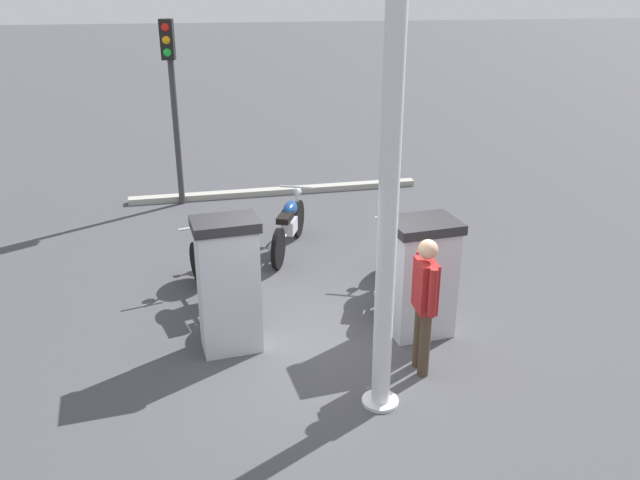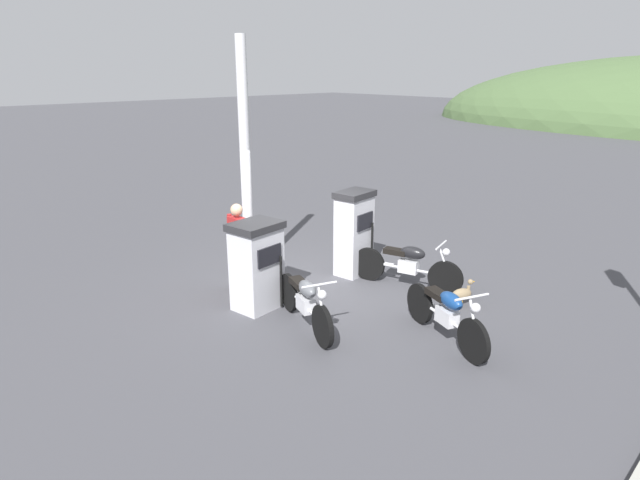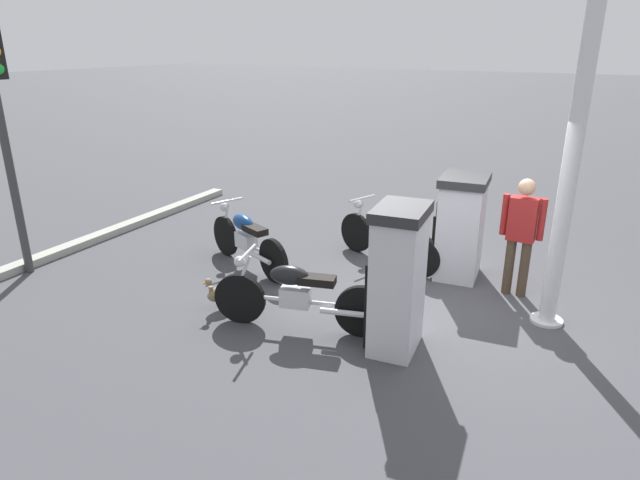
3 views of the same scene
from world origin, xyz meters
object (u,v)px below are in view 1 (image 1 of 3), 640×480
at_px(motorcycle_near_pump, 390,263).
at_px(wandering_duck, 210,256).
at_px(roadside_traffic_light, 172,81).
at_px(motorcycle_far_pump, 213,274).
at_px(attendant_person, 425,298).
at_px(canopy_support_pole, 388,211).
at_px(fuel_pump_far, 228,285).
at_px(fuel_pump_near, 421,276).
at_px(motorcycle_extra, 289,225).

height_order(motorcycle_near_pump, wandering_duck, motorcycle_near_pump).
relative_size(wandering_duck, roadside_traffic_light, 0.13).
relative_size(motorcycle_far_pump, attendant_person, 1.28).
height_order(motorcycle_far_pump, attendant_person, attendant_person).
xyz_separation_m(roadside_traffic_light, canopy_support_pole, (-7.07, -2.30, -0.24)).
height_order(roadside_traffic_light, canopy_support_pole, canopy_support_pole).
xyz_separation_m(attendant_person, roadside_traffic_light, (6.53, 2.92, 1.50)).
distance_m(fuel_pump_far, motorcycle_near_pump, 2.62).
height_order(fuel_pump_near, motorcycle_far_pump, fuel_pump_near).
bearing_deg(fuel_pump_near, wandering_duck, 47.99).
bearing_deg(wandering_duck, fuel_pump_far, -174.37).
bearing_deg(fuel_pump_far, attendant_person, -112.38).
bearing_deg(wandering_duck, motorcycle_extra, -67.25).
distance_m(motorcycle_far_pump, roadside_traffic_light, 4.89).
distance_m(fuel_pump_near, motorcycle_extra, 3.23).
height_order(wandering_duck, roadside_traffic_light, roadside_traffic_light).
relative_size(fuel_pump_near, fuel_pump_far, 0.90).
bearing_deg(canopy_support_pole, motorcycle_far_pump, 33.36).
height_order(fuel_pump_near, motorcycle_extra, fuel_pump_near).
bearing_deg(motorcycle_near_pump, wandering_duck, 64.21).
relative_size(motorcycle_far_pump, wandering_duck, 4.49).
height_order(fuel_pump_near, roadside_traffic_light, roadside_traffic_light).
relative_size(motorcycle_far_pump, roadside_traffic_light, 0.59).
bearing_deg(motorcycle_near_pump, fuel_pump_near, -176.03).
bearing_deg(canopy_support_pole, motorcycle_extra, 5.88).
distance_m(roadside_traffic_light, canopy_support_pole, 7.44).
bearing_deg(fuel_pump_near, roadside_traffic_light, 29.35).
distance_m(fuel_pump_near, fuel_pump_far, 2.41).
distance_m(fuel_pump_near, motorcycle_far_pump, 2.88).
bearing_deg(motorcycle_extra, canopy_support_pole, -174.12).
xyz_separation_m(motorcycle_far_pump, roadside_traffic_light, (4.44, 0.57, 1.99)).
distance_m(motorcycle_near_pump, wandering_duck, 2.86).
height_order(attendant_person, canopy_support_pole, canopy_support_pole).
bearing_deg(motorcycle_far_pump, attendant_person, -131.69).
bearing_deg(motorcycle_far_pump, motorcycle_extra, -36.54).
bearing_deg(motorcycle_extra, wandering_duck, 112.75).
bearing_deg(canopy_support_pole, wandering_duck, 24.99).
distance_m(fuel_pump_near, attendant_person, 0.94).
bearing_deg(fuel_pump_far, motorcycle_near_pump, -63.88).
distance_m(fuel_pump_far, attendant_person, 2.34).
height_order(fuel_pump_far, motorcycle_far_pump, fuel_pump_far).
distance_m(motorcycle_near_pump, roadside_traffic_light, 5.81).
relative_size(roadside_traffic_light, canopy_support_pole, 0.78).
relative_size(motorcycle_near_pump, wandering_duck, 4.17).
relative_size(attendant_person, roadside_traffic_light, 0.46).
distance_m(motorcycle_near_pump, motorcycle_far_pump, 2.52).
height_order(fuel_pump_near, motorcycle_near_pump, fuel_pump_near).
xyz_separation_m(fuel_pump_near, motorcycle_extra, (2.94, 1.32, -0.32)).
relative_size(fuel_pump_near, motorcycle_far_pump, 0.73).
xyz_separation_m(fuel_pump_far, wandering_duck, (2.38, 0.23, -0.64)).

